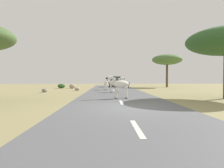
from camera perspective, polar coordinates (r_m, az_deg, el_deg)
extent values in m
plane|color=#8E8456|center=(9.66, 5.02, -7.02)|extent=(90.00, 90.00, 0.00)
cube|color=#56595B|center=(9.63, 3.56, -6.89)|extent=(6.00, 64.00, 0.05)
cube|color=silver|center=(5.72, 7.17, -12.50)|extent=(0.16, 2.00, 0.01)
cube|color=silver|center=(11.60, 2.69, -5.30)|extent=(0.16, 2.00, 0.01)
cube|color=silver|center=(17.56, 1.26, -2.96)|extent=(0.16, 2.00, 0.01)
cube|color=silver|center=(23.54, 0.55, -1.80)|extent=(0.16, 2.00, 0.01)
cube|color=silver|center=(29.53, 0.14, -1.11)|extent=(0.16, 2.00, 0.01)
cube|color=silver|center=(35.53, -0.14, -0.65)|extent=(0.16, 2.00, 0.01)
ellipsoid|color=silver|center=(24.17, -1.83, 0.30)|extent=(0.61, 1.03, 0.45)
cylinder|color=silver|center=(23.85, -1.93, -0.97)|extent=(0.12, 0.12, 0.66)
cylinder|color=#28231E|center=(23.87, -1.93, -1.71)|extent=(0.13, 0.13, 0.04)
cylinder|color=silver|center=(23.91, -1.36, -0.97)|extent=(0.12, 0.12, 0.66)
cylinder|color=#28231E|center=(23.93, -1.36, -1.70)|extent=(0.13, 0.13, 0.04)
cylinder|color=silver|center=(24.46, -2.28, -0.91)|extent=(0.12, 0.12, 0.66)
cylinder|color=#28231E|center=(24.48, -2.28, -1.63)|extent=(0.13, 0.13, 0.04)
cylinder|color=silver|center=(24.52, -1.73, -0.90)|extent=(0.12, 0.12, 0.66)
cylinder|color=#28231E|center=(24.54, -1.73, -1.62)|extent=(0.13, 0.13, 0.04)
cylinder|color=silver|center=(23.72, -1.56, 0.84)|extent=(0.25, 0.38, 0.39)
cube|color=black|center=(23.72, -1.56, 1.03)|extent=(0.11, 0.32, 0.27)
ellipsoid|color=silver|center=(23.50, -1.42, 1.18)|extent=(0.27, 0.45, 0.21)
ellipsoid|color=black|center=(23.33, -1.32, 1.14)|extent=(0.16, 0.17, 0.13)
cone|color=silver|center=(23.58, -1.63, 1.44)|extent=(0.10, 0.10, 0.12)
cone|color=silver|center=(23.61, -1.34, 1.44)|extent=(0.10, 0.10, 0.12)
cylinder|color=black|center=(24.64, -2.10, 0.12)|extent=(0.07, 0.14, 0.39)
ellipsoid|color=silver|center=(13.80, 2.63, -0.07)|extent=(1.20, 0.68, 0.53)
cylinder|color=silver|center=(13.87, 0.99, -2.59)|extent=(0.13, 0.13, 0.77)
cylinder|color=#28231E|center=(13.90, 0.99, -4.06)|extent=(0.15, 0.15, 0.05)
cylinder|color=silver|center=(13.60, 1.30, -2.67)|extent=(0.13, 0.13, 0.77)
cylinder|color=#28231E|center=(13.63, 1.30, -4.18)|extent=(0.15, 0.15, 0.05)
cylinder|color=silver|center=(14.08, 3.90, -2.53)|extent=(0.13, 0.13, 0.77)
cylinder|color=#28231E|center=(14.11, 3.90, -3.98)|extent=(0.15, 0.15, 0.05)
cylinder|color=silver|center=(13.81, 4.26, -2.61)|extent=(0.13, 0.13, 0.77)
cylinder|color=#28231E|center=(13.84, 4.26, -4.09)|extent=(0.15, 0.15, 0.05)
cylinder|color=silver|center=(13.66, 0.45, 1.07)|extent=(0.44, 0.29, 0.45)
cube|color=black|center=(13.65, 0.45, 1.45)|extent=(0.37, 0.12, 0.31)
ellipsoid|color=silver|center=(13.59, -0.63, 1.77)|extent=(0.52, 0.30, 0.25)
ellipsoid|color=black|center=(13.55, -1.45, 1.69)|extent=(0.20, 0.18, 0.15)
cone|color=silver|center=(13.69, -0.20, 2.29)|extent=(0.11, 0.11, 0.14)
cone|color=silver|center=(13.55, -0.06, 2.29)|extent=(0.11, 0.11, 0.14)
cylinder|color=black|center=(13.98, 4.85, -0.47)|extent=(0.16, 0.07, 0.46)
ellipsoid|color=silver|center=(19.93, 0.69, 0.35)|extent=(1.12, 0.53, 0.52)
cylinder|color=silver|center=(19.86, 1.76, -1.36)|extent=(0.12, 0.12, 0.74)
cylinder|color=#28231E|center=(19.88, 1.76, -2.36)|extent=(0.14, 0.14, 0.05)
cylinder|color=silver|center=(20.14, 1.65, -1.32)|extent=(0.12, 0.12, 0.74)
cylinder|color=#28231E|center=(20.16, 1.65, -2.31)|extent=(0.14, 0.14, 0.05)
cylinder|color=silver|center=(19.77, -0.29, -1.38)|extent=(0.12, 0.12, 0.74)
cylinder|color=#28231E|center=(19.79, -0.29, -2.38)|extent=(0.14, 0.14, 0.05)
cylinder|color=silver|center=(20.05, -0.37, -1.34)|extent=(0.12, 0.12, 0.74)
cylinder|color=#28231E|center=(20.07, -0.37, -2.32)|extent=(0.14, 0.14, 0.05)
cylinder|color=silver|center=(20.00, 2.18, 1.11)|extent=(0.41, 0.23, 0.44)
cube|color=black|center=(20.00, 2.18, 1.37)|extent=(0.36, 0.07, 0.30)
ellipsoid|color=silver|center=(20.04, 2.90, 1.58)|extent=(0.49, 0.24, 0.24)
ellipsoid|color=black|center=(20.07, 3.44, 1.52)|extent=(0.18, 0.15, 0.14)
cone|color=silver|center=(19.95, 2.60, 1.92)|extent=(0.10, 0.10, 0.14)
cone|color=silver|center=(20.09, 2.54, 1.92)|extent=(0.10, 0.10, 0.14)
cylinder|color=black|center=(19.87, -0.87, 0.06)|extent=(0.16, 0.05, 0.44)
cube|color=#476B38|center=(33.23, 1.08, 0.19)|extent=(2.09, 4.32, 0.80)
cube|color=#334751|center=(33.02, 1.08, 1.53)|extent=(1.79, 2.31, 0.76)
cube|color=black|center=(35.40, 1.17, -0.17)|extent=(1.72, 0.28, 0.24)
cylinder|color=black|center=(34.58, 2.63, -0.16)|extent=(0.27, 0.69, 0.68)
cylinder|color=black|center=(34.62, -0.35, -0.15)|extent=(0.27, 0.69, 0.68)
cylinder|color=black|center=(31.88, 2.64, -0.31)|extent=(0.27, 0.69, 0.68)
cylinder|color=black|center=(31.93, -0.59, -0.30)|extent=(0.27, 0.69, 0.68)
cylinder|color=#4C3823|center=(34.12, 15.55, 2.23)|extent=(0.34, 0.34, 3.72)
ellipsoid|color=#4C7038|center=(34.26, 15.58, 6.78)|extent=(4.92, 4.92, 1.72)
ellipsoid|color=#2D5628|center=(30.21, -14.37, -0.56)|extent=(1.12, 1.01, 0.67)
ellipsoid|color=#A89E8C|center=(29.46, -11.41, -0.61)|extent=(0.89, 0.68, 0.66)
ellipsoid|color=gray|center=(21.97, -18.88, -1.75)|extent=(0.56, 0.58, 0.40)
ellipsoid|color=#A89E8C|center=(24.14, -9.99, -1.39)|extent=(0.64, 0.52, 0.40)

